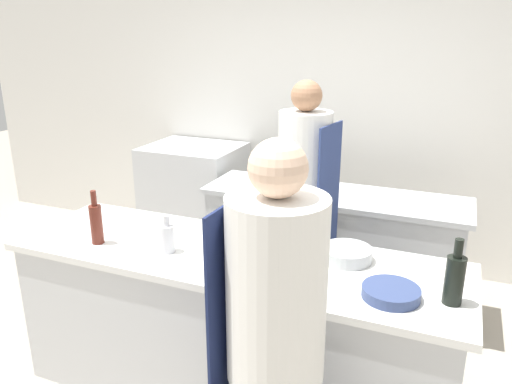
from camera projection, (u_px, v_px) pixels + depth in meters
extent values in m
cube|color=silver|center=(332.00, 109.00, 4.46)|extent=(8.00, 0.06, 2.80)
cube|color=silver|center=(233.00, 327.00, 2.89)|extent=(2.43, 0.74, 0.87)
cube|color=white|center=(232.00, 257.00, 2.75)|extent=(2.54, 0.77, 0.04)
cube|color=silver|center=(331.00, 251.00, 3.90)|extent=(1.90, 0.57, 0.87)
cube|color=silver|center=(334.00, 196.00, 3.76)|extent=(1.98, 0.59, 0.04)
cube|color=silver|center=(195.00, 199.00, 4.82)|extent=(0.86, 0.72, 1.04)
cube|color=black|center=(177.00, 234.00, 4.59)|extent=(0.69, 0.01, 0.36)
cube|color=black|center=(173.00, 159.00, 4.36)|extent=(0.73, 0.01, 0.06)
cylinder|color=white|center=(276.00, 290.00, 1.84)|extent=(0.38, 0.38, 0.73)
cube|color=#19234C|center=(230.00, 303.00, 1.95)|extent=(0.03, 0.36, 0.84)
sphere|color=beige|center=(278.00, 168.00, 1.70)|extent=(0.21, 0.21, 0.21)
cylinder|color=black|center=(301.00, 286.00, 3.40)|extent=(0.28, 0.28, 0.83)
cylinder|color=silver|center=(304.00, 173.00, 3.15)|extent=(0.33, 0.33, 0.78)
cube|color=navy|center=(328.00, 195.00, 3.10)|extent=(0.06, 0.31, 0.88)
sphere|color=#9E7051|center=(307.00, 96.00, 3.00)|extent=(0.19, 0.19, 0.19)
cylinder|color=#5B2319|center=(96.00, 224.00, 2.85)|extent=(0.07, 0.07, 0.23)
cylinder|color=#5B2319|center=(94.00, 198.00, 2.80)|extent=(0.03, 0.03, 0.09)
cylinder|color=#19471E|center=(286.00, 255.00, 2.51)|extent=(0.08, 0.08, 0.19)
cylinder|color=#19471E|center=(286.00, 231.00, 2.47)|extent=(0.04, 0.04, 0.07)
cylinder|color=silver|center=(167.00, 239.00, 2.75)|extent=(0.08, 0.08, 0.16)
cylinder|color=silver|center=(166.00, 220.00, 2.71)|extent=(0.04, 0.04, 0.06)
cylinder|color=black|center=(454.00, 281.00, 2.21)|extent=(0.09, 0.09, 0.23)
cylinder|color=black|center=(459.00, 248.00, 2.17)|extent=(0.04, 0.04, 0.09)
cylinder|color=#B7BABC|center=(347.00, 254.00, 2.66)|extent=(0.27, 0.27, 0.07)
cylinder|color=navy|center=(391.00, 293.00, 2.29)|extent=(0.27, 0.27, 0.05)
cylinder|color=#33477F|center=(219.00, 257.00, 2.58)|extent=(0.07, 0.07, 0.10)
cube|color=olive|center=(262.00, 247.00, 2.81)|extent=(0.36, 0.25, 0.01)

